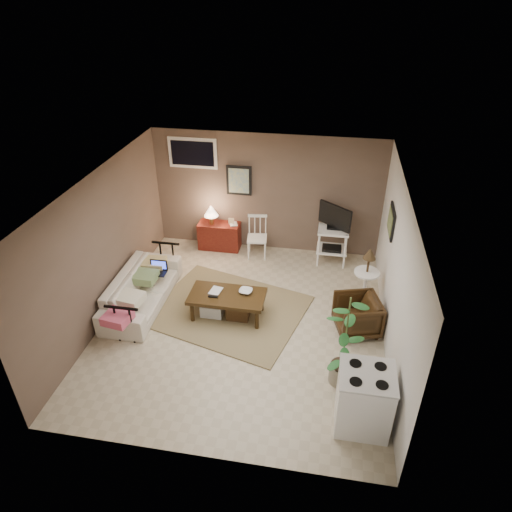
% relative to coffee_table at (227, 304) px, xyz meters
% --- Properties ---
extents(floor, '(5.00, 5.00, 0.00)m').
position_rel_coffee_table_xyz_m(floor, '(0.29, -0.10, -0.26)').
color(floor, '#C1B293').
rests_on(floor, ground).
extents(art_back, '(0.50, 0.03, 0.60)m').
position_rel_coffee_table_xyz_m(art_back, '(-0.26, 2.37, 1.19)').
color(art_back, black).
extents(art_right, '(0.03, 0.60, 0.45)m').
position_rel_coffee_table_xyz_m(art_right, '(2.51, 0.95, 1.26)').
color(art_right, black).
extents(window, '(0.96, 0.03, 0.60)m').
position_rel_coffee_table_xyz_m(window, '(-1.16, 2.37, 1.69)').
color(window, white).
extents(rug, '(2.86, 2.52, 0.02)m').
position_rel_coffee_table_xyz_m(rug, '(-0.02, 0.15, -0.25)').
color(rug, '#928255').
rests_on(rug, floor).
extents(coffee_table, '(1.24, 0.64, 0.47)m').
position_rel_coffee_table_xyz_m(coffee_table, '(0.00, 0.00, 0.00)').
color(coffee_table, '#39260F').
rests_on(coffee_table, floor).
extents(sofa, '(0.58, 2.00, 0.78)m').
position_rel_coffee_table_xyz_m(sofa, '(-1.51, 0.11, 0.13)').
color(sofa, beige).
rests_on(sofa, floor).
extents(sofa_pillows, '(0.38, 1.90, 0.13)m').
position_rel_coffee_table_xyz_m(sofa_pillows, '(-1.47, -0.12, 0.22)').
color(sofa_pillows, '#EDE6C4').
rests_on(sofa_pillows, sofa).
extents(sofa_end_rails, '(0.54, 2.00, 0.67)m').
position_rel_coffee_table_xyz_m(sofa_end_rails, '(-1.40, 0.11, 0.08)').
color(sofa_end_rails, black).
rests_on(sofa_end_rails, floor).
extents(laptop, '(0.31, 0.22, 0.21)m').
position_rel_coffee_table_xyz_m(laptop, '(-1.32, 0.45, 0.25)').
color(laptop, black).
rests_on(laptop, sofa).
extents(red_console, '(0.84, 0.38, 0.98)m').
position_rel_coffee_table_xyz_m(red_console, '(-0.67, 2.18, 0.08)').
color(red_console, maroon).
rests_on(red_console, floor).
extents(spindle_chair, '(0.43, 0.43, 0.85)m').
position_rel_coffee_table_xyz_m(spindle_chair, '(0.16, 2.01, 0.14)').
color(spindle_chair, white).
rests_on(spindle_chair, floor).
extents(tv_stand, '(0.61, 0.49, 1.23)m').
position_rel_coffee_table_xyz_m(tv_stand, '(1.64, 2.01, 0.39)').
color(tv_stand, white).
rests_on(tv_stand, floor).
extents(side_table, '(0.42, 0.42, 1.13)m').
position_rel_coffee_table_xyz_m(side_table, '(2.23, 0.71, 0.44)').
color(side_table, white).
rests_on(side_table, floor).
extents(armchair, '(0.76, 0.79, 0.66)m').
position_rel_coffee_table_xyz_m(armchair, '(2.10, 0.01, 0.07)').
color(armchair, '#311E0D').
rests_on(armchair, floor).
extents(potted_plant, '(0.37, 0.37, 1.47)m').
position_rel_coffee_table_xyz_m(potted_plant, '(1.88, -1.12, 0.52)').
color(potted_plant, gray).
rests_on(potted_plant, floor).
extents(stove, '(0.67, 0.62, 0.87)m').
position_rel_coffee_table_xyz_m(stove, '(2.14, -1.80, 0.17)').
color(stove, white).
rests_on(stove, floor).
extents(bowl, '(0.22, 0.07, 0.21)m').
position_rel_coffee_table_xyz_m(bowl, '(0.30, 0.11, 0.29)').
color(bowl, '#39260F').
rests_on(bowl, coffee_table).
extents(book_table, '(0.18, 0.05, 0.24)m').
position_rel_coffee_table_xyz_m(book_table, '(-0.28, 0.07, 0.30)').
color(book_table, '#39260F').
rests_on(book_table, coffee_table).
extents(book_console, '(0.15, 0.07, 0.20)m').
position_rel_coffee_table_xyz_m(book_console, '(-0.43, 2.17, 0.40)').
color(book_console, '#39260F').
rests_on(book_console, red_console).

